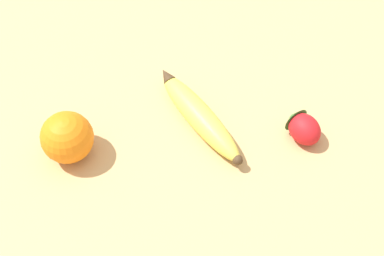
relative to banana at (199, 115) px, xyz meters
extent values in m
plane|color=tan|center=(0.01, 0.02, -0.02)|extent=(3.00, 3.00, 0.00)
ellipsoid|color=#DBCC4C|center=(0.00, 0.00, 0.00)|extent=(0.11, 0.20, 0.04)
cone|color=#47331E|center=(-0.03, -0.09, 0.01)|extent=(0.03, 0.03, 0.03)
sphere|color=#47331E|center=(0.03, 0.09, 0.00)|extent=(0.02, 0.02, 0.02)
sphere|color=orange|center=(0.16, -0.12, 0.02)|extent=(0.08, 0.08, 0.08)
ellipsoid|color=red|center=(-0.07, 0.15, 0.00)|extent=(0.06, 0.07, 0.04)
cone|color=#337A33|center=(-0.08, 0.12, 0.00)|extent=(0.04, 0.03, 0.04)
camera|label=1|loc=(0.41, 0.28, 0.65)|focal=50.00mm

